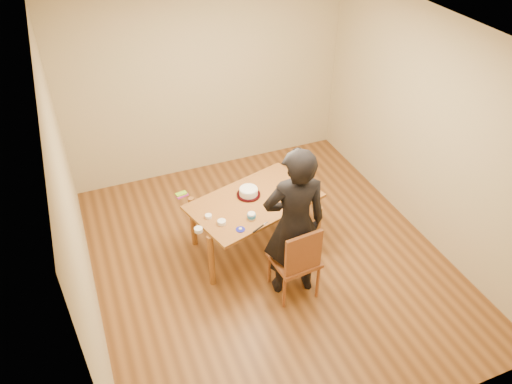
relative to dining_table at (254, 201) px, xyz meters
name	(u,v)px	position (x,y,z in m)	size (l,w,h in m)	color
room_shell	(259,151)	(0.09, 0.08, 0.62)	(4.00, 4.50, 2.70)	brown
dining_table	(254,201)	(0.00, 0.00, 0.00)	(1.46, 0.87, 0.04)	brown
dining_chair	(294,260)	(0.15, -0.78, -0.28)	(0.46, 0.46, 0.04)	brown
cake_plate	(249,195)	(-0.03, 0.11, 0.03)	(0.28, 0.28, 0.02)	#B90C20
cake	(248,192)	(-0.03, 0.11, 0.07)	(0.22, 0.22, 0.07)	white
frosting_dome	(248,188)	(-0.03, 0.11, 0.12)	(0.21, 0.21, 0.03)	white
frosting_tub	(252,216)	(-0.15, -0.29, 0.05)	(0.08, 0.08, 0.07)	white
frosting_lid	(240,229)	(-0.33, -0.42, 0.02)	(0.10, 0.10, 0.01)	#161895
frosting_dollop	(240,229)	(-0.33, -0.42, 0.04)	(0.04, 0.04, 0.02)	white
ramekin_green	(222,222)	(-0.48, -0.26, 0.04)	(0.09, 0.09, 0.04)	white
ramekin_yellow	(208,216)	(-0.58, -0.10, 0.04)	(0.07, 0.07, 0.04)	white
ramekin_multi	(198,230)	(-0.75, -0.28, 0.04)	(0.09, 0.09, 0.04)	white
candy_box_pink	(182,195)	(-0.75, 0.39, 0.03)	(0.14, 0.07, 0.02)	#EF38B6
candy_box_green	(181,194)	(-0.76, 0.39, 0.05)	(0.13, 0.06, 0.02)	green
spatula	(258,229)	(-0.15, -0.48, 0.02)	(0.17, 0.02, 0.01)	black
person	(294,224)	(0.15, -0.73, 0.18)	(0.67, 0.44, 1.82)	black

